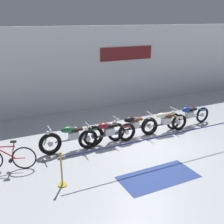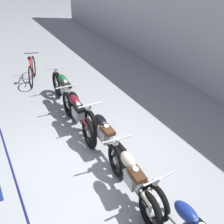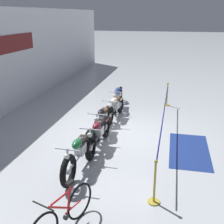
% 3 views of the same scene
% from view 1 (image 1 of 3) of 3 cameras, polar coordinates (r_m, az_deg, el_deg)
% --- Properties ---
extents(ground_plane, '(120.00, 120.00, 0.00)m').
position_cam_1_polar(ground_plane, '(10.89, 6.47, -6.32)').
color(ground_plane, '#B2B7BC').
extents(back_wall, '(28.00, 0.29, 4.20)m').
position_cam_1_polar(back_wall, '(14.67, -4.03, 8.90)').
color(back_wall, white).
rests_on(back_wall, ground).
extents(motorcycle_green_0, '(2.43, 0.62, 0.98)m').
position_cam_1_polar(motorcycle_green_0, '(10.20, -8.07, -5.21)').
color(motorcycle_green_0, black).
rests_on(motorcycle_green_0, ground).
extents(motorcycle_maroon_1, '(2.33, 0.62, 0.95)m').
position_cam_1_polar(motorcycle_maroon_1, '(10.53, -0.87, -4.33)').
color(motorcycle_maroon_1, black).
rests_on(motorcycle_maroon_1, ground).
extents(motorcycle_black_2, '(2.24, 0.62, 0.95)m').
position_cam_1_polar(motorcycle_black_2, '(11.19, 4.26, -2.96)').
color(motorcycle_black_2, black).
rests_on(motorcycle_black_2, ground).
extents(motorcycle_cream_3, '(2.13, 0.62, 0.93)m').
position_cam_1_polar(motorcycle_cream_3, '(11.84, 10.65, -2.04)').
color(motorcycle_cream_3, black).
rests_on(motorcycle_cream_3, ground).
extents(motorcycle_blue_4, '(2.42, 0.62, 0.94)m').
position_cam_1_polar(motorcycle_blue_4, '(12.82, 15.26, -0.70)').
color(motorcycle_blue_4, black).
rests_on(motorcycle_blue_4, ground).
extents(bicycle, '(1.70, 0.69, 0.98)m').
position_cam_1_polar(bicycle, '(9.47, -20.46, -8.79)').
color(bicycle, black).
rests_on(bicycle, ground).
extents(stanchion_far_left, '(7.10, 0.28, 1.05)m').
position_cam_1_polar(stanchion_far_left, '(8.90, 4.13, -7.28)').
color(stanchion_far_left, gold).
rests_on(stanchion_far_left, ground).
extents(floor_banner, '(2.42, 1.20, 0.01)m').
position_cam_1_polar(floor_banner, '(8.82, 9.39, -12.89)').
color(floor_banner, navy).
rests_on(floor_banner, ground).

